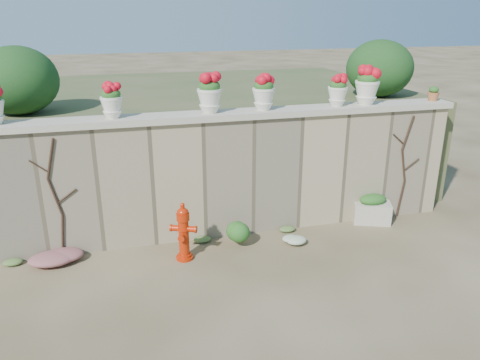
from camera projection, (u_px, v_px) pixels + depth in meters
name	position (u px, v px, depth m)	size (l,w,h in m)	color
ground	(258.00, 286.00, 6.52)	(80.00, 80.00, 0.00)	#4B3D25
stone_wall	(227.00, 177.00, 7.82)	(8.00, 0.40, 2.00)	tan
wall_cap	(226.00, 115.00, 7.46)	(8.10, 0.52, 0.10)	beige
raised_fill	(194.00, 132.00, 10.72)	(9.00, 6.00, 2.00)	#384C23
back_shrub_left	(18.00, 80.00, 7.60)	(1.30, 1.30, 1.10)	#143814
back_shrub_right	(380.00, 68.00, 9.21)	(1.30, 1.30, 1.10)	#143814
vine_left	(56.00, 198.00, 6.97)	(0.60, 0.04, 1.91)	black
vine_right	(404.00, 166.00, 8.41)	(0.60, 0.04, 1.91)	black
fire_hydrant	(184.00, 232.00, 7.08)	(0.40, 0.29, 0.93)	#B92307
planter_box	(372.00, 209.00, 8.42)	(0.74, 0.59, 0.54)	beige
green_shrub	(240.00, 230.00, 7.53)	(0.61, 0.55, 0.58)	#1E5119
magenta_clump	(54.00, 256.00, 7.08)	(0.88, 0.59, 0.24)	#C22669
white_flowers	(291.00, 239.00, 7.65)	(0.52, 0.41, 0.19)	white
urn_pot_1	(111.00, 101.00, 6.93)	(0.33, 0.33, 0.52)	white
urn_pot_2	(209.00, 94.00, 7.28)	(0.39, 0.39, 0.61)	white
urn_pot_3	(264.00, 93.00, 7.50)	(0.36, 0.36, 0.57)	white
urn_pot_4	(338.00, 91.00, 7.82)	(0.33, 0.33, 0.52)	white
urn_pot_5	(367.00, 86.00, 7.93)	(0.41, 0.41, 0.64)	white
terracotta_pot	(433.00, 94.00, 8.33)	(0.21, 0.21, 0.25)	#AB5F34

